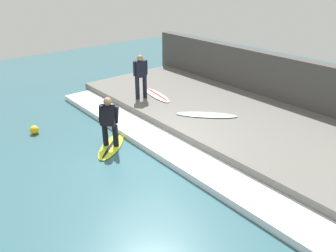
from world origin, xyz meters
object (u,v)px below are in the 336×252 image
surfer_riding (109,120)px  surfer_waiting_near (141,74)px  surfboard_spare (207,115)px  marker_buoy (34,130)px  surfboard_waiting_near (157,95)px  surfboard_riding (111,146)px

surfer_riding → surfer_waiting_near: 3.08m
surfer_riding → surfboard_spare: surfer_riding is taller
surfer_riding → marker_buoy: bearing=121.4°
surfer_riding → surfboard_spare: (3.10, -0.84, -0.45)m
surfer_riding → surfboard_waiting_near: (3.02, 1.69, -0.45)m
marker_buoy → surfer_waiting_near: bearing=-6.8°
surfboard_spare → marker_buoy: bearing=145.2°
surfboard_waiting_near → surfboard_riding: bearing=-150.8°
surfboard_riding → surfer_riding: surfer_riding is taller
surfer_waiting_near → marker_buoy: 4.03m
surfer_waiting_near → marker_buoy: (-3.83, 0.46, -1.17)m
marker_buoy → surfer_riding: bearing=-58.6°
surfboard_riding → surfer_waiting_near: 3.30m
surfboard_riding → marker_buoy: size_ratio=5.87×
surfboard_waiting_near → surfer_waiting_near: bearing=166.1°
surfboard_waiting_near → marker_buoy: (-4.43, 0.60, -0.29)m
surfboard_spare → marker_buoy: (-4.50, 3.13, -0.29)m
marker_buoy → surfboard_spare: bearing=-34.8°
surfer_waiting_near → surfboard_waiting_near: size_ratio=0.87×
surfer_riding → surfboard_waiting_near: 3.49m
surfer_waiting_near → marker_buoy: size_ratio=5.84×
surfer_waiting_near → surfer_riding: bearing=-142.9°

